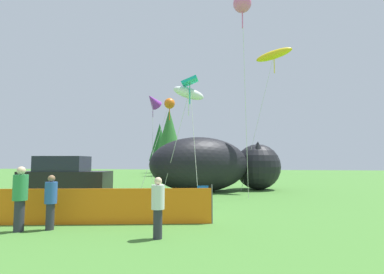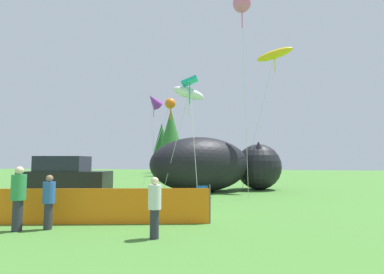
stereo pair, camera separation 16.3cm
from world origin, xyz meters
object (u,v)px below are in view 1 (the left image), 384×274
object	(u,v)px
folding_chair	(204,195)
kite_pink_octopus	(242,4)
spectator_in_white_shirt	(51,200)
spectator_in_blue_shirt	(20,196)
kite_white_ghost	(189,94)
kite_teal_diamond	(190,83)
parked_car	(66,180)
spectator_in_yellow_shirt	(158,205)
inflatable_cat	(216,166)
kite_orange_flower	(169,104)
kite_yellow_hero	(274,55)
kite_purple_delta	(153,101)

from	to	relation	value
folding_chair	kite_pink_octopus	size ratio (longest dim) A/B	0.09
spectator_in_white_shirt	spectator_in_blue_shirt	bearing A→B (deg)	-153.86
kite_white_ghost	kite_teal_diamond	size ratio (longest dim) A/B	0.96
parked_car	spectator_in_blue_shirt	world-z (taller)	parked_car
kite_pink_octopus	spectator_in_yellow_shirt	bearing A→B (deg)	-107.49
spectator_in_yellow_shirt	spectator_in_white_shirt	distance (m)	3.43
spectator_in_white_shirt	parked_car	bearing A→B (deg)	119.04
spectator_in_blue_shirt	kite_white_ghost	world-z (taller)	kite_white_ghost
inflatable_cat	spectator_in_white_shirt	world-z (taller)	inflatable_cat
parked_car	spectator_in_blue_shirt	distance (m)	6.53
spectator_in_blue_shirt	kite_orange_flower	bearing A→B (deg)	86.75
spectator_in_blue_shirt	kite_white_ghost	distance (m)	10.58
spectator_in_white_shirt	kite_pink_octopus	bearing A→B (deg)	50.02
spectator_in_blue_shirt	kite_yellow_hero	size ratio (longest dim) A/B	0.19
spectator_in_yellow_shirt	kite_white_ghost	distance (m)	10.23
inflatable_cat	kite_orange_flower	size ratio (longest dim) A/B	1.35
kite_yellow_hero	spectator_in_blue_shirt	bearing A→B (deg)	-123.27
folding_chair	kite_yellow_hero	size ratio (longest dim) A/B	0.09
kite_yellow_hero	inflatable_cat	bearing A→B (deg)	-170.39
kite_yellow_hero	spectator_in_white_shirt	bearing A→B (deg)	-121.68
kite_pink_octopus	kite_yellow_hero	distance (m)	6.29
kite_purple_delta	kite_teal_diamond	xyz separation A→B (m)	(3.95, -5.85, -0.31)
kite_pink_octopus	kite_white_ghost	bearing A→B (deg)	151.55
parked_car	kite_pink_octopus	bearing A→B (deg)	-1.70
spectator_in_yellow_shirt	spectator_in_white_shirt	world-z (taller)	spectator_in_white_shirt
kite_orange_flower	parked_car	bearing A→B (deg)	-111.43
spectator_in_blue_shirt	kite_white_ghost	size ratio (longest dim) A/B	0.29
kite_yellow_hero	kite_orange_flower	distance (m)	8.35
kite_yellow_hero	kite_white_ghost	bearing A→B (deg)	-141.04
spectator_in_blue_shirt	spectator_in_white_shirt	world-z (taller)	spectator_in_blue_shirt
parked_car	kite_orange_flower	bearing A→B (deg)	60.00
inflatable_cat	kite_yellow_hero	size ratio (longest dim) A/B	0.93
parked_car	kite_teal_diamond	xyz separation A→B (m)	(5.90, 2.41, 5.28)
parked_car	spectator_in_white_shirt	xyz separation A→B (m)	(3.17, -5.70, -0.22)
kite_pink_octopus	inflatable_cat	bearing A→B (deg)	109.88
spectator_in_white_shirt	kite_orange_flower	world-z (taller)	kite_orange_flower
spectator_in_yellow_shirt	spectator_in_white_shirt	size ratio (longest dim) A/B	1.00
kite_yellow_hero	spectator_in_yellow_shirt	bearing A→B (deg)	-108.59
parked_car	spectator_in_yellow_shirt	size ratio (longest dim) A/B	2.79
kite_purple_delta	kite_orange_flower	xyz separation A→B (m)	(1.31, 0.04, -0.27)
kite_white_ghost	kite_purple_delta	bearing A→B (deg)	124.67
spectator_in_blue_shirt	kite_pink_octopus	xyz separation A→B (m)	(6.40, 7.13, 8.98)
parked_car	spectator_in_white_shirt	distance (m)	6.53
parked_car	kite_purple_delta	world-z (taller)	kite_purple_delta
parked_car	kite_orange_flower	distance (m)	10.38
folding_chair	kite_purple_delta	world-z (taller)	kite_purple_delta
folding_chair	kite_white_ghost	world-z (taller)	kite_white_ghost
spectator_in_yellow_shirt	kite_yellow_hero	xyz separation A→B (m)	(4.41, 13.11, 8.43)
inflatable_cat	kite_teal_diamond	bearing A→B (deg)	-138.33
inflatable_cat	kite_purple_delta	bearing A→B (deg)	125.46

